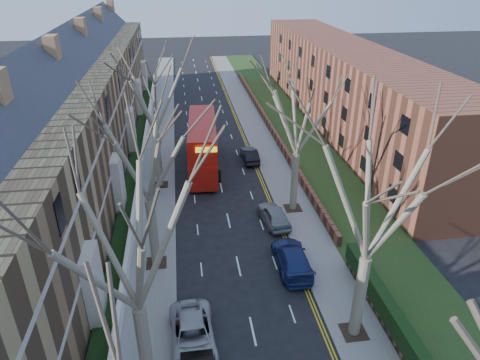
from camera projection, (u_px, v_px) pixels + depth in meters
name	position (u px, v px, depth m)	size (l,w,h in m)	color
pavement_left	(160.00, 143.00, 50.41)	(3.00, 102.00, 0.12)	slate
pavement_right	(260.00, 138.00, 51.91)	(3.00, 102.00, 0.12)	slate
terrace_left	(70.00, 124.00, 39.91)	(9.70, 78.00, 13.60)	brown
flats_right	(343.00, 86.00, 54.65)	(13.97, 54.00, 10.00)	brown
front_wall_left	(141.00, 168.00, 42.89)	(0.30, 78.00, 1.00)	white
grass_verge_right	(296.00, 135.00, 52.44)	(6.00, 102.00, 0.06)	#203A15
tree_left_mid	(128.00, 229.00, 17.02)	(10.50, 10.50, 14.71)	brown
tree_left_far	(143.00, 143.00, 25.99)	(10.15, 10.15, 14.22)	brown
tree_left_dist	(151.00, 87.00, 36.43)	(10.50, 10.50, 14.71)	brown
tree_right_mid	(378.00, 187.00, 20.22)	(10.50, 10.50, 14.71)	brown
tree_right_far	(299.00, 106.00, 32.71)	(10.15, 10.15, 14.22)	brown
double_decker_bus	(203.00, 146.00, 43.31)	(3.51, 12.02, 4.93)	#A7140B
car_left_far	(193.00, 335.00, 23.49)	(2.42, 5.25, 1.46)	#A4A4A9
car_right_near	(292.00, 258.00, 29.54)	(2.17, 5.33, 1.55)	navy
car_right_mid	(274.00, 215.00, 34.67)	(1.78, 4.41, 1.50)	gray
car_right_far	(250.00, 155.00, 45.64)	(1.47, 4.23, 1.39)	black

